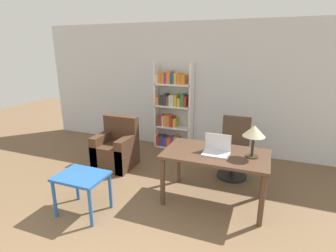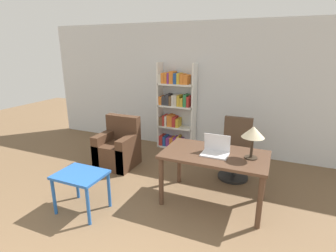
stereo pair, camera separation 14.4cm
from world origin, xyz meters
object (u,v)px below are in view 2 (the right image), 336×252
(desk, at_px, (215,160))
(side_table_blue, at_px, (81,180))
(armchair, at_px, (118,149))
(bookshelf, at_px, (174,109))
(table_lamp, at_px, (253,133))
(laptop, at_px, (216,150))
(office_chair, at_px, (235,151))

(desk, bearing_deg, side_table_blue, -150.03)
(armchair, height_order, bookshelf, bookshelf)
(table_lamp, height_order, armchair, table_lamp)
(laptop, relative_size, table_lamp, 0.82)
(laptop, relative_size, bookshelf, 0.19)
(table_lamp, bearing_deg, office_chair, 110.19)
(desk, bearing_deg, office_chair, 81.26)
(table_lamp, height_order, side_table_blue, table_lamp)
(office_chair, bearing_deg, armchair, -168.80)
(laptop, bearing_deg, desk, 119.85)
(desk, bearing_deg, table_lamp, 3.57)
(laptop, xyz_separation_m, side_table_blue, (-1.61, -0.90, -0.35))
(table_lamp, height_order, office_chair, table_lamp)
(table_lamp, xyz_separation_m, office_chair, (-0.33, 0.91, -0.65))
(desk, relative_size, table_lamp, 3.27)
(table_lamp, bearing_deg, bookshelf, 135.61)
(side_table_blue, relative_size, bookshelf, 0.34)
(laptop, distance_m, armchair, 2.12)
(desk, bearing_deg, armchair, 165.26)
(table_lamp, relative_size, side_table_blue, 0.69)
(bookshelf, bearing_deg, armchair, -116.05)
(desk, xyz_separation_m, bookshelf, (-1.34, 1.81, 0.23))
(laptop, bearing_deg, office_chair, 82.13)
(table_lamp, relative_size, armchair, 0.47)
(table_lamp, distance_m, bookshelf, 2.56)
(desk, xyz_separation_m, armchair, (-1.98, 0.52, -0.34))
(armchair, bearing_deg, table_lamp, -11.28)
(desk, bearing_deg, laptop, -60.15)
(laptop, relative_size, side_table_blue, 0.56)
(laptop, height_order, armchair, laptop)
(office_chair, height_order, bookshelf, bookshelf)
(side_table_blue, xyz_separation_m, bookshelf, (0.26, 2.74, 0.42))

